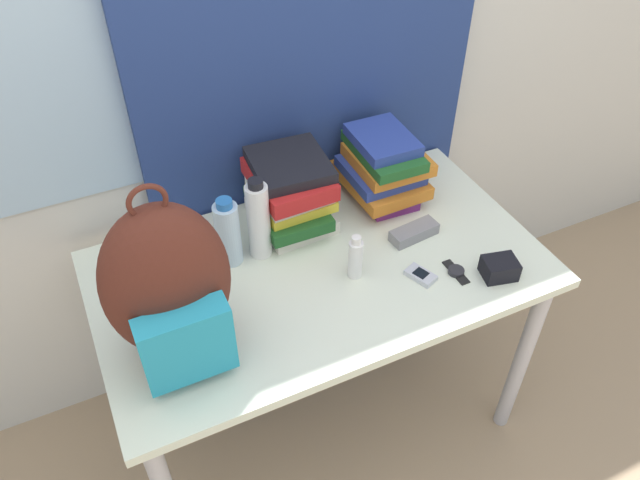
# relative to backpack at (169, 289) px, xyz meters

# --- Properties ---
(wall_back) EXTENTS (6.00, 0.06, 2.50)m
(wall_back) POSITION_rel_backpack_xyz_m (0.43, 0.56, 0.28)
(wall_back) COLOR beige
(wall_back) RESTS_ON ground_plane
(curtain_blue) EXTENTS (1.08, 0.04, 2.50)m
(curtain_blue) POSITION_rel_backpack_xyz_m (0.60, 0.51, 0.28)
(curtain_blue) COLOR navy
(curtain_blue) RESTS_ON ground_plane
(desk) EXTENTS (1.27, 0.72, 0.76)m
(desk) POSITION_rel_backpack_xyz_m (0.44, 0.12, -0.31)
(desk) COLOR silver
(desk) RESTS_ON ground_plane
(backpack) EXTENTS (0.30, 0.25, 0.50)m
(backpack) POSITION_rel_backpack_xyz_m (0.00, 0.00, 0.00)
(backpack) COLOR #512319
(backpack) RESTS_ON desk
(book_stack_left) EXTENTS (0.23, 0.28, 0.23)m
(book_stack_left) POSITION_rel_backpack_xyz_m (0.44, 0.33, -0.10)
(book_stack_left) COLOR silver
(book_stack_left) RESTS_ON desk
(book_stack_center) EXTENTS (0.24, 0.29, 0.23)m
(book_stack_center) POSITION_rel_backpack_xyz_m (0.75, 0.33, -0.10)
(book_stack_center) COLOR #6B2370
(book_stack_center) RESTS_ON desk
(water_bottle) EXTENTS (0.07, 0.07, 0.22)m
(water_bottle) POSITION_rel_backpack_xyz_m (0.22, 0.25, -0.11)
(water_bottle) COLOR silver
(water_bottle) RESTS_ON desk
(sports_bottle) EXTENTS (0.06, 0.06, 0.26)m
(sports_bottle) POSITION_rel_backpack_xyz_m (0.31, 0.24, -0.09)
(sports_bottle) COLOR white
(sports_bottle) RESTS_ON desk
(sunscreen_bottle) EXTENTS (0.04, 0.04, 0.14)m
(sunscreen_bottle) POSITION_rel_backpack_xyz_m (0.51, 0.04, -0.15)
(sunscreen_bottle) COLOR white
(sunscreen_bottle) RESTS_ON desk
(cell_phone) EXTENTS (0.08, 0.10, 0.02)m
(cell_phone) POSITION_rel_backpack_xyz_m (0.67, -0.05, -0.21)
(cell_phone) COLOR #B7BCC6
(cell_phone) RESTS_ON desk
(sunglasses_case) EXTENTS (0.16, 0.07, 0.04)m
(sunglasses_case) POSITION_rel_backpack_xyz_m (0.74, 0.11, -0.20)
(sunglasses_case) COLOR gray
(sunglasses_case) RESTS_ON desk
(camera_pouch) EXTENTS (0.11, 0.09, 0.06)m
(camera_pouch) POSITION_rel_backpack_xyz_m (0.87, -0.13, -0.19)
(camera_pouch) COLOR black
(camera_pouch) RESTS_ON desk
(wristwatch) EXTENTS (0.05, 0.10, 0.01)m
(wristwatch) POSITION_rel_backpack_xyz_m (0.77, -0.07, -0.21)
(wristwatch) COLOR black
(wristwatch) RESTS_ON desk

